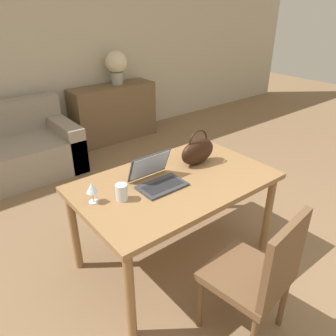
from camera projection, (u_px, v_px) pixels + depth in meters
ground_plane at (234, 298)px, 2.33m from camera, size 14.00×14.00×0.00m
wall_back at (35, 48)px, 4.09m from camera, size 10.00×0.06×2.70m
dining_table at (175, 189)px, 2.42m from camera, size 1.44×0.89×0.73m
chair at (259, 273)px, 1.86m from camera, size 0.50×0.50×0.92m
sideboard at (114, 113)px, 4.83m from camera, size 1.25×0.40×0.80m
laptop at (156, 176)px, 2.31m from camera, size 0.33×0.30×0.21m
drinking_glass at (122, 192)px, 2.12m from camera, size 0.08×0.08×0.11m
wine_glass at (92, 188)px, 2.07m from camera, size 0.08×0.08×0.15m
handbag at (198, 151)px, 2.57m from camera, size 0.32×0.12×0.28m
flower_vase at (116, 65)px, 4.61m from camera, size 0.31×0.31×0.46m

